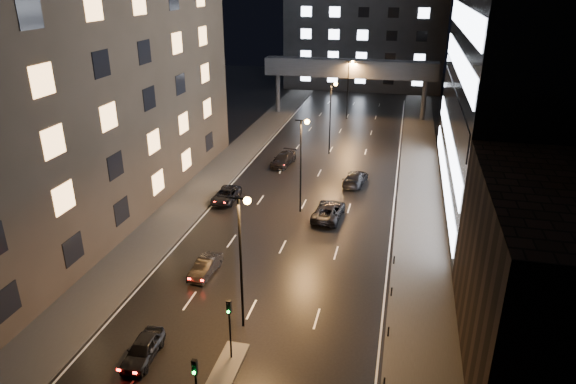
% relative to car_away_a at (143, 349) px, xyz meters
% --- Properties ---
extents(ground, '(160.00, 160.00, 0.00)m').
position_rel_car_away_a_xyz_m(ground, '(5.34, 36.73, -0.72)').
color(ground, black).
rests_on(ground, ground).
extents(sidewalk_left, '(5.00, 110.00, 0.15)m').
position_rel_car_away_a_xyz_m(sidewalk_left, '(-7.16, 31.73, -0.65)').
color(sidewalk_left, '#383533').
rests_on(sidewalk_left, ground).
extents(sidewalk_right, '(5.00, 110.00, 0.15)m').
position_rel_car_away_a_xyz_m(sidewalk_right, '(17.84, 31.73, -0.65)').
color(sidewalk_right, '#383533').
rests_on(sidewalk_right, ground).
extents(building_left, '(15.00, 48.00, 40.00)m').
position_rel_car_away_a_xyz_m(building_left, '(-17.16, 20.73, 19.28)').
color(building_left, '#2D2319').
rests_on(building_left, ground).
extents(building_right_low, '(10.00, 18.00, 12.00)m').
position_rel_car_away_a_xyz_m(building_right_low, '(25.34, 5.73, 5.28)').
color(building_right_low, black).
rests_on(building_right_low, ground).
extents(building_far, '(34.00, 14.00, 25.00)m').
position_rel_car_away_a_xyz_m(building_far, '(5.34, 94.73, 11.78)').
color(building_far, '#333335').
rests_on(building_far, ground).
extents(skybridge, '(30.00, 3.00, 10.00)m').
position_rel_car_away_a_xyz_m(skybridge, '(5.34, 66.73, 7.62)').
color(skybridge, '#333335').
rests_on(skybridge, ground).
extents(traffic_signal_near, '(0.28, 0.34, 4.40)m').
position_rel_car_away_a_xyz_m(traffic_signal_near, '(5.64, 1.22, 2.37)').
color(traffic_signal_near, black).
rests_on(traffic_signal_near, median_island).
extents(traffic_signal_far, '(0.28, 0.34, 4.40)m').
position_rel_car_away_a_xyz_m(traffic_signal_far, '(5.64, -4.28, 2.37)').
color(traffic_signal_far, black).
rests_on(traffic_signal_far, median_island).
extents(bollard_row, '(0.12, 25.12, 0.90)m').
position_rel_car_away_a_xyz_m(bollard_row, '(15.54, 3.23, -0.27)').
color(bollard_row, black).
rests_on(bollard_row, ground).
extents(streetlight_near, '(1.45, 0.50, 10.15)m').
position_rel_car_away_a_xyz_m(streetlight_near, '(5.50, 4.73, 5.78)').
color(streetlight_near, black).
rests_on(streetlight_near, ground).
extents(streetlight_mid_a, '(1.45, 0.50, 10.15)m').
position_rel_car_away_a_xyz_m(streetlight_mid_a, '(5.50, 24.73, 5.78)').
color(streetlight_mid_a, black).
rests_on(streetlight_mid_a, ground).
extents(streetlight_mid_b, '(1.45, 0.50, 10.15)m').
position_rel_car_away_a_xyz_m(streetlight_mid_b, '(5.50, 44.73, 5.78)').
color(streetlight_mid_b, black).
rests_on(streetlight_mid_b, ground).
extents(streetlight_far, '(1.45, 0.50, 10.15)m').
position_rel_car_away_a_xyz_m(streetlight_far, '(5.50, 64.73, 5.78)').
color(streetlight_far, black).
rests_on(streetlight_far, ground).
extents(car_away_a, '(1.93, 4.33, 1.45)m').
position_rel_car_away_a_xyz_m(car_away_a, '(0.00, 0.00, 0.00)').
color(car_away_a, black).
rests_on(car_away_a, ground).
extents(car_away_b, '(1.79, 4.28, 1.38)m').
position_rel_car_away_a_xyz_m(car_away_b, '(0.11, 10.70, -0.03)').
color(car_away_b, black).
rests_on(car_away_b, ground).
extents(car_away_c, '(2.36, 5.08, 1.41)m').
position_rel_car_away_a_xyz_m(car_away_c, '(-3.30, 25.62, -0.02)').
color(car_away_c, black).
rests_on(car_away_c, ground).
extents(car_away_d, '(2.89, 5.60, 1.55)m').
position_rel_car_away_a_xyz_m(car_away_d, '(0.10, 38.77, 0.05)').
color(car_away_d, black).
rests_on(car_away_d, ground).
extents(car_toward_a, '(3.12, 6.07, 1.64)m').
position_rel_car_away_a_xyz_m(car_toward_a, '(8.53, 23.89, 0.10)').
color(car_toward_a, black).
rests_on(car_toward_a, ground).
extents(car_toward_b, '(2.98, 5.78, 1.60)m').
position_rel_car_away_a_xyz_m(car_toward_b, '(10.22, 33.90, 0.08)').
color(car_toward_b, black).
rests_on(car_toward_b, ground).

